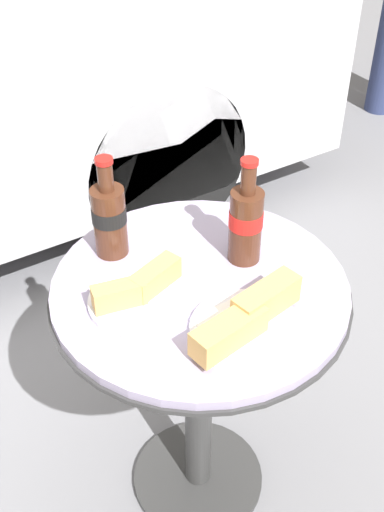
{
  "coord_description": "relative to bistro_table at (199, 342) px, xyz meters",
  "views": [
    {
      "loc": [
        -0.53,
        -0.82,
        1.54
      ],
      "look_at": [
        0.0,
        0.03,
        0.75
      ],
      "focal_mm": 45.0,
      "sensor_mm": 36.0,
      "label": 1
    }
  ],
  "objects": [
    {
      "name": "bistro_table",
      "position": [
        0.0,
        0.0,
        0.0
      ],
      "size": [
        0.61,
        0.61,
        0.7
      ],
      "color": "#333333",
      "rests_on": "ground_plane"
    },
    {
      "name": "lunch_plate_far",
      "position": [
        0.0,
        -0.16,
        0.2
      ],
      "size": [
        0.26,
        0.21,
        0.07
      ],
      "color": "white",
      "rests_on": "bistro_table"
    },
    {
      "name": "lunch_plate_near",
      "position": [
        -0.13,
        0.02,
        0.19
      ],
      "size": [
        0.2,
        0.2,
        0.06
      ],
      "color": "white",
      "rests_on": "bistro_table"
    },
    {
      "name": "cola_bottle_left",
      "position": [
        -0.1,
        0.19,
        0.26
      ],
      "size": [
        0.07,
        0.07,
        0.23
      ],
      "color": "#4C2819",
      "rests_on": "bistro_table"
    },
    {
      "name": "ground_plane",
      "position": [
        0.0,
        0.0,
        -0.53
      ],
      "size": [
        30.0,
        30.0,
        0.0
      ],
      "primitive_type": "plane",
      "color": "slate"
    },
    {
      "name": "cola_bottle_right",
      "position": [
        0.12,
        0.02,
        0.26
      ],
      "size": [
        0.07,
        0.07,
        0.24
      ],
      "color": "#4C2819",
      "rests_on": "bistro_table"
    }
  ]
}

